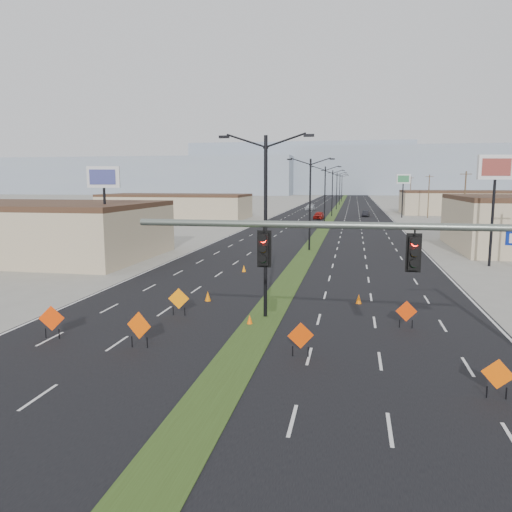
% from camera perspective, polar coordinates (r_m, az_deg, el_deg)
% --- Properties ---
extents(ground, '(600.00, 600.00, 0.00)m').
position_cam_1_polar(ground, '(17.31, -6.19, -17.38)').
color(ground, gray).
rests_on(ground, ground).
extents(road_surface, '(25.00, 400.00, 0.02)m').
position_cam_1_polar(road_surface, '(115.20, 8.74, 4.63)').
color(road_surface, black).
rests_on(road_surface, ground).
extents(median_strip, '(2.00, 400.00, 0.04)m').
position_cam_1_polar(median_strip, '(115.20, 8.74, 4.63)').
color(median_strip, '#2F4016').
rests_on(median_strip, ground).
extents(building_sw_far, '(30.00, 14.00, 4.50)m').
position_cam_1_polar(building_sw_far, '(106.52, -9.14, 5.53)').
color(building_sw_far, '#C4B08C').
rests_on(building_sw_far, ground).
extents(building_se_far, '(44.00, 16.00, 5.00)m').
position_cam_1_polar(building_se_far, '(129.31, 26.11, 5.39)').
color(building_se_far, '#C4B08C').
rests_on(building_se_far, ground).
extents(mesa_west, '(180.00, 50.00, 22.00)m').
position_cam_1_polar(mesa_west, '(320.17, -11.99, 8.92)').
color(mesa_west, '#8A96AB').
rests_on(mesa_west, ground).
extents(mesa_center, '(220.00, 50.00, 28.00)m').
position_cam_1_polar(mesa_center, '(316.89, 17.71, 9.26)').
color(mesa_center, '#8A96AB').
rests_on(mesa_center, ground).
extents(mesa_backdrop, '(140.00, 50.00, 32.00)m').
position_cam_1_polar(mesa_backdrop, '(336.76, 5.24, 9.89)').
color(mesa_backdrop, '#8A96AB').
rests_on(mesa_backdrop, ground).
extents(signal_mast, '(16.30, 0.60, 8.00)m').
position_cam_1_polar(signal_mast, '(17.50, 23.58, -1.26)').
color(signal_mast, slate).
rests_on(signal_mast, ground).
extents(streetlight_0, '(5.15, 0.24, 10.02)m').
position_cam_1_polar(streetlight_0, '(27.35, 1.10, 4.04)').
color(streetlight_0, black).
rests_on(streetlight_0, ground).
extents(streetlight_1, '(5.15, 0.24, 10.02)m').
position_cam_1_polar(streetlight_1, '(55.10, 6.19, 6.23)').
color(streetlight_1, black).
rests_on(streetlight_1, ground).
extents(streetlight_2, '(5.15, 0.24, 10.02)m').
position_cam_1_polar(streetlight_2, '(83.01, 7.87, 6.94)').
color(streetlight_2, black).
rests_on(streetlight_2, ground).
extents(streetlight_3, '(5.15, 0.24, 10.02)m').
position_cam_1_polar(streetlight_3, '(110.97, 8.71, 7.29)').
color(streetlight_3, black).
rests_on(streetlight_3, ground).
extents(streetlight_4, '(5.15, 0.24, 10.02)m').
position_cam_1_polar(streetlight_4, '(138.95, 9.21, 7.50)').
color(streetlight_4, black).
rests_on(streetlight_4, ground).
extents(streetlight_5, '(5.15, 0.24, 10.02)m').
position_cam_1_polar(streetlight_5, '(166.93, 9.54, 7.64)').
color(streetlight_5, black).
rests_on(streetlight_5, ground).
extents(streetlight_6, '(5.15, 0.24, 10.02)m').
position_cam_1_polar(streetlight_6, '(194.92, 9.78, 7.74)').
color(streetlight_6, black).
rests_on(streetlight_6, ground).
extents(utility_pole_1, '(1.60, 0.20, 9.00)m').
position_cam_1_polar(utility_pole_1, '(76.45, 22.72, 5.68)').
color(utility_pole_1, '#4C3823').
rests_on(utility_pole_1, ground).
extents(utility_pole_2, '(1.60, 0.20, 9.00)m').
position_cam_1_polar(utility_pole_2, '(110.95, 19.12, 6.54)').
color(utility_pole_2, '#4C3823').
rests_on(utility_pole_2, ground).
extents(utility_pole_3, '(1.60, 0.20, 9.00)m').
position_cam_1_polar(utility_pole_3, '(145.68, 17.23, 6.98)').
color(utility_pole_3, '#4C3823').
rests_on(utility_pole_3, ground).
extents(car_left, '(2.33, 4.78, 1.57)m').
position_cam_1_polar(car_left, '(102.46, 7.21, 4.64)').
color(car_left, maroon).
rests_on(car_left, ground).
extents(car_mid, '(1.80, 4.02, 1.28)m').
position_cam_1_polar(car_mid, '(111.66, 12.45, 4.74)').
color(car_mid, black).
rests_on(car_mid, ground).
extents(car_far, '(2.47, 5.29, 1.50)m').
position_cam_1_polar(car_far, '(134.72, 6.19, 5.55)').
color(car_far, '#B7BCC2').
rests_on(car_far, ground).
extents(construction_sign_0, '(1.21, 0.33, 1.64)m').
position_cam_1_polar(construction_sign_0, '(26.15, -22.33, -6.72)').
color(construction_sign_0, '#E83A04').
rests_on(construction_sign_0, ground).
extents(construction_sign_1, '(1.26, 0.30, 1.70)m').
position_cam_1_polar(construction_sign_1, '(23.53, -13.22, -7.87)').
color(construction_sign_1, '#F25205').
rests_on(construction_sign_1, ground).
extents(construction_sign_2, '(1.19, 0.20, 1.59)m').
position_cam_1_polar(construction_sign_2, '(28.66, -8.83, -4.95)').
color(construction_sign_2, orange).
rests_on(construction_sign_2, ground).
extents(construction_sign_3, '(1.11, 0.41, 1.55)m').
position_cam_1_polar(construction_sign_3, '(21.89, 5.12, -9.19)').
color(construction_sign_3, '#D63D04').
rests_on(construction_sign_3, ground).
extents(construction_sign_4, '(1.03, 0.44, 1.46)m').
position_cam_1_polar(construction_sign_4, '(19.73, 25.91, -12.21)').
color(construction_sign_4, '#F95A05').
rests_on(construction_sign_4, ground).
extents(construction_sign_5, '(1.09, 0.14, 1.45)m').
position_cam_1_polar(construction_sign_5, '(27.10, 16.81, -6.18)').
color(construction_sign_5, red).
rests_on(construction_sign_5, ground).
extents(cone_0, '(0.51, 0.51, 0.66)m').
position_cam_1_polar(cone_0, '(31.97, -5.53, -4.59)').
color(cone_0, orange).
rests_on(cone_0, ground).
extents(cone_1, '(0.42, 0.42, 0.54)m').
position_cam_1_polar(cone_1, '(26.75, -0.73, -7.28)').
color(cone_1, '#FC5D05').
rests_on(cone_1, ground).
extents(cone_2, '(0.45, 0.45, 0.60)m').
position_cam_1_polar(cone_2, '(31.82, 11.66, -4.84)').
color(cone_2, '#E46304').
rests_on(cone_2, ground).
extents(cone_3, '(0.40, 0.40, 0.58)m').
position_cam_1_polar(cone_3, '(42.03, -1.39, -1.45)').
color(cone_3, orange).
rests_on(cone_3, ground).
extents(pole_sign_west, '(2.90, 1.13, 8.94)m').
position_cam_1_polar(pole_sign_west, '(48.28, -17.00, 7.79)').
color(pole_sign_west, black).
rests_on(pole_sign_west, ground).
extents(pole_sign_east_near, '(3.22, 1.04, 9.88)m').
position_cam_1_polar(pole_sign_east_near, '(49.08, 25.68, 8.29)').
color(pole_sign_east_near, black).
rests_on(pole_sign_east_near, ground).
extents(pole_sign_east_far, '(2.98, 1.01, 9.13)m').
position_cam_1_polar(pole_sign_east_far, '(110.12, 16.48, 8.08)').
color(pole_sign_east_far, black).
rests_on(pole_sign_east_far, ground).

